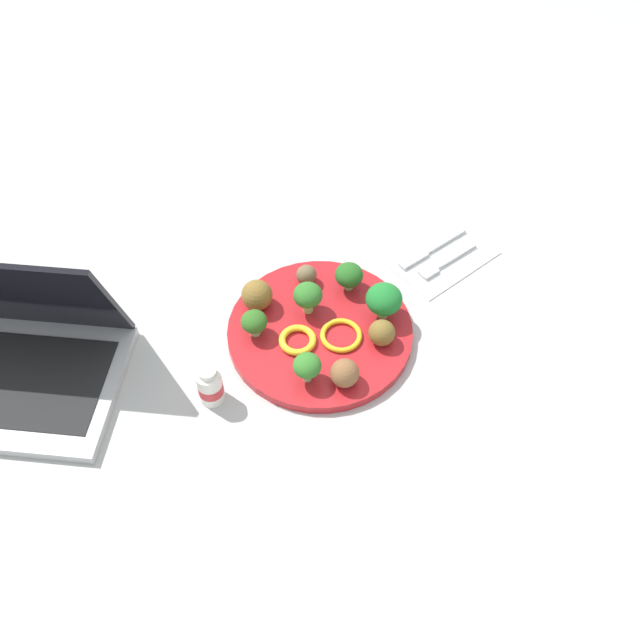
% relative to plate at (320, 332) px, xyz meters
% --- Properties ---
extents(ground_plane, '(4.00, 4.00, 0.00)m').
position_rel_plate_xyz_m(ground_plane, '(0.00, 0.00, -0.01)').
color(ground_plane, '#B2B2AD').
extents(plate, '(0.28, 0.28, 0.02)m').
position_rel_plate_xyz_m(plate, '(0.00, 0.00, 0.00)').
color(plate, red).
rests_on(plate, ground_plane).
extents(broccoli_floret_back_right, '(0.06, 0.06, 0.06)m').
position_rel_plate_xyz_m(broccoli_floret_back_right, '(-0.09, 0.04, 0.04)').
color(broccoli_floret_back_right, '#8EBA69').
rests_on(broccoli_floret_back_right, plate).
extents(broccoli_floret_front_right, '(0.04, 0.04, 0.05)m').
position_rel_plate_xyz_m(broccoli_floret_front_right, '(-0.09, -0.04, 0.04)').
color(broccoli_floret_front_right, '#8CC371').
rests_on(broccoli_floret_front_right, plate).
extents(broccoli_floret_mid_left, '(0.04, 0.04, 0.05)m').
position_rel_plate_xyz_m(broccoli_floret_mid_left, '(0.07, 0.06, 0.04)').
color(broccoli_floret_mid_left, '#94CF81').
rests_on(broccoli_floret_mid_left, plate).
extents(broccoli_floret_back_left, '(0.04, 0.04, 0.05)m').
position_rel_plate_xyz_m(broccoli_floret_back_left, '(-0.01, -0.04, 0.04)').
color(broccoli_floret_back_left, '#A8CF7B').
rests_on(broccoli_floret_back_left, plate).
extents(broccoli_floret_center, '(0.04, 0.04, 0.04)m').
position_rel_plate_xyz_m(broccoli_floret_center, '(0.08, -0.05, 0.03)').
color(broccoli_floret_center, '#9AB878').
rests_on(broccoli_floret_center, plate).
extents(meatball_front_left, '(0.05, 0.05, 0.05)m').
position_rel_plate_xyz_m(meatball_front_left, '(0.05, -0.09, 0.03)').
color(meatball_front_left, brown).
rests_on(meatball_front_left, plate).
extents(meatball_back_left, '(0.04, 0.04, 0.04)m').
position_rel_plate_xyz_m(meatball_back_left, '(-0.06, 0.07, 0.03)').
color(meatball_back_left, brown).
rests_on(meatball_back_left, plate).
extents(meatball_mid_left, '(0.04, 0.04, 0.04)m').
position_rel_plate_xyz_m(meatball_mid_left, '(0.03, 0.10, 0.03)').
color(meatball_mid_left, brown).
rests_on(meatball_mid_left, plate).
extents(meatball_center, '(0.03, 0.03, 0.03)m').
position_rel_plate_xyz_m(meatball_center, '(-0.04, -0.09, 0.02)').
color(meatball_center, brown).
rests_on(meatball_center, plate).
extents(pepper_ring_back_right, '(0.08, 0.08, 0.01)m').
position_rel_plate_xyz_m(pepper_ring_back_right, '(-0.01, 0.03, 0.01)').
color(pepper_ring_back_right, yellow).
rests_on(pepper_ring_back_right, plate).
extents(pepper_ring_mid_right, '(0.07, 0.07, 0.01)m').
position_rel_plate_xyz_m(pepper_ring_mid_right, '(0.04, 0.00, 0.01)').
color(pepper_ring_mid_right, yellow).
rests_on(pepper_ring_mid_right, plate).
extents(napkin, '(0.17, 0.12, 0.01)m').
position_rel_plate_xyz_m(napkin, '(-0.26, -0.01, -0.01)').
color(napkin, white).
rests_on(napkin, ground_plane).
extents(fork, '(0.12, 0.02, 0.01)m').
position_rel_plate_xyz_m(fork, '(-0.25, 0.01, -0.00)').
color(fork, silver).
rests_on(fork, napkin).
extents(knife, '(0.15, 0.02, 0.01)m').
position_rel_plate_xyz_m(knife, '(-0.25, -0.02, -0.00)').
color(knife, silver).
rests_on(knife, napkin).
extents(yogurt_bottle, '(0.04, 0.04, 0.07)m').
position_rel_plate_xyz_m(yogurt_bottle, '(0.19, -0.01, 0.02)').
color(yogurt_bottle, white).
rests_on(yogurt_bottle, ground_plane).
extents(laptop, '(0.38, 0.38, 0.21)m').
position_rel_plate_xyz_m(laptop, '(0.39, -0.22, 0.03)').
color(laptop, '#B4B4B4').
rests_on(laptop, ground_plane).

